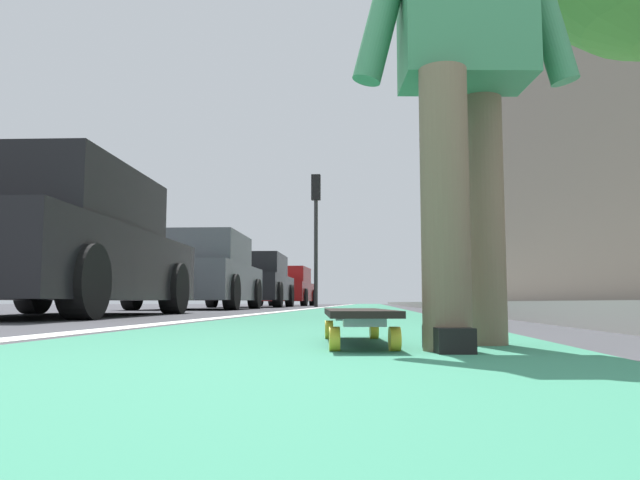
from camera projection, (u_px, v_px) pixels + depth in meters
ground_plane at (356, 310)px, 10.97m from camera, size 80.00×80.00×0.00m
bike_lane_paint at (365, 306)px, 24.85m from camera, size 56.00×1.81×0.00m
lane_stripe_white at (332, 306)px, 20.97m from camera, size 52.00×0.16×0.01m
sidewalk_curb at (463, 304)px, 18.67m from camera, size 52.00×3.20×0.15m
building_facade at (517, 184)px, 22.85m from camera, size 40.00×1.20×8.85m
skateboard at (357, 316)px, 2.07m from camera, size 0.86×0.28×0.11m
skater_person at (464, 48)px, 1.98m from camera, size 0.48×0.72×1.64m
parked_car_near at (54, 247)px, 6.27m from camera, size 4.21×2.05×1.46m
parked_car_mid at (199, 273)px, 12.40m from camera, size 4.04×2.09×1.48m
parked_car_far at (253, 282)px, 17.96m from camera, size 4.50×2.05×1.50m
parked_car_end at (287, 287)px, 24.28m from camera, size 4.12×1.99×1.48m
traffic_light at (316, 215)px, 19.63m from camera, size 0.33×0.28×4.14m
pedestrian_distant at (477, 263)px, 12.54m from camera, size 0.45×0.70×1.60m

